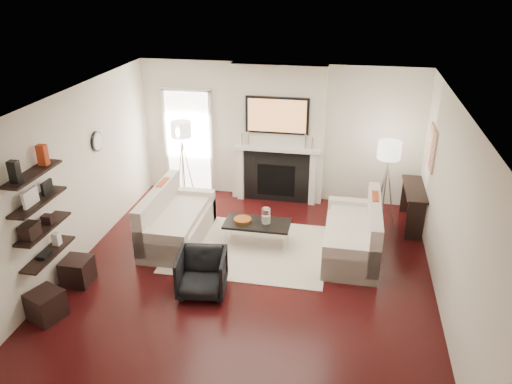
% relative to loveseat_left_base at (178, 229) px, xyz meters
% --- Properties ---
extents(room_envelope, '(6.00, 6.00, 6.00)m').
position_rel_loveseat_left_base_xyz_m(room_envelope, '(1.41, -0.87, 1.14)').
color(room_envelope, '#340B0C').
rests_on(room_envelope, ground).
extents(chimney_breast, '(1.80, 0.25, 2.70)m').
position_rel_loveseat_left_base_xyz_m(chimney_breast, '(1.41, 2.01, 1.14)').
color(chimney_breast, silver).
rests_on(chimney_breast, floor).
extents(fireplace_surround, '(1.30, 0.02, 1.04)m').
position_rel_loveseat_left_base_xyz_m(fireplace_surround, '(1.41, 1.87, 0.31)').
color(fireplace_surround, black).
rests_on(fireplace_surround, floor).
extents(firebox, '(0.75, 0.02, 0.65)m').
position_rel_loveseat_left_base_xyz_m(firebox, '(1.41, 1.87, 0.24)').
color(firebox, black).
rests_on(firebox, floor).
extents(mantel_pilaster_l, '(0.12, 0.08, 1.10)m').
position_rel_loveseat_left_base_xyz_m(mantel_pilaster_l, '(0.69, 1.84, 0.34)').
color(mantel_pilaster_l, white).
rests_on(mantel_pilaster_l, floor).
extents(mantel_pilaster_r, '(0.12, 0.08, 1.10)m').
position_rel_loveseat_left_base_xyz_m(mantel_pilaster_r, '(2.13, 1.84, 0.34)').
color(mantel_pilaster_r, white).
rests_on(mantel_pilaster_r, floor).
extents(mantel_shelf, '(1.70, 0.18, 0.07)m').
position_rel_loveseat_left_base_xyz_m(mantel_shelf, '(1.41, 1.82, 0.91)').
color(mantel_shelf, white).
rests_on(mantel_shelf, chimney_breast).
extents(tv_body, '(1.20, 0.06, 0.70)m').
position_rel_loveseat_left_base_xyz_m(tv_body, '(1.41, 1.85, 1.57)').
color(tv_body, black).
rests_on(tv_body, chimney_breast).
extents(tv_screen, '(1.10, 0.00, 0.62)m').
position_rel_loveseat_left_base_xyz_m(tv_screen, '(1.41, 1.82, 1.57)').
color(tv_screen, '#BF723F').
rests_on(tv_screen, tv_body).
extents(candlestick_l_tall, '(0.04, 0.04, 0.30)m').
position_rel_loveseat_left_base_xyz_m(candlestick_l_tall, '(0.86, 1.83, 1.09)').
color(candlestick_l_tall, silver).
rests_on(candlestick_l_tall, mantel_shelf).
extents(candlestick_l_short, '(0.04, 0.04, 0.24)m').
position_rel_loveseat_left_base_xyz_m(candlestick_l_short, '(0.73, 1.83, 1.06)').
color(candlestick_l_short, silver).
rests_on(candlestick_l_short, mantel_shelf).
extents(candlestick_r_tall, '(0.04, 0.04, 0.30)m').
position_rel_loveseat_left_base_xyz_m(candlestick_r_tall, '(1.96, 1.83, 1.09)').
color(candlestick_r_tall, silver).
rests_on(candlestick_r_tall, mantel_shelf).
extents(candlestick_r_short, '(0.04, 0.04, 0.24)m').
position_rel_loveseat_left_base_xyz_m(candlestick_r_short, '(2.09, 1.83, 1.06)').
color(candlestick_r_short, silver).
rests_on(candlestick_r_short, mantel_shelf).
extents(hallway_panel, '(0.90, 0.02, 2.10)m').
position_rel_loveseat_left_base_xyz_m(hallway_panel, '(-0.44, 2.11, 0.84)').
color(hallway_panel, white).
rests_on(hallway_panel, floor).
extents(door_trim_l, '(0.06, 0.06, 2.16)m').
position_rel_loveseat_left_base_xyz_m(door_trim_l, '(-0.92, 2.09, 0.84)').
color(door_trim_l, white).
rests_on(door_trim_l, floor).
extents(door_trim_r, '(0.06, 0.06, 2.16)m').
position_rel_loveseat_left_base_xyz_m(door_trim_r, '(0.04, 2.09, 0.84)').
color(door_trim_r, white).
rests_on(door_trim_r, floor).
extents(door_trim_top, '(1.02, 0.06, 0.06)m').
position_rel_loveseat_left_base_xyz_m(door_trim_top, '(-0.44, 2.09, 1.92)').
color(door_trim_top, white).
rests_on(door_trim_top, wall_back).
extents(rug, '(2.60, 2.00, 0.01)m').
position_rel_loveseat_left_base_xyz_m(rug, '(1.25, -0.06, -0.20)').
color(rug, beige).
rests_on(rug, floor).
extents(loveseat_left_base, '(0.85, 1.80, 0.42)m').
position_rel_loveseat_left_base_xyz_m(loveseat_left_base, '(0.00, 0.00, 0.00)').
color(loveseat_left_base, beige).
rests_on(loveseat_left_base, floor).
extents(loveseat_left_back, '(0.18, 1.80, 0.80)m').
position_rel_loveseat_left_base_xyz_m(loveseat_left_back, '(-0.33, 0.00, 0.32)').
color(loveseat_left_back, beige).
rests_on(loveseat_left_back, floor).
extents(loveseat_left_arm_n, '(0.85, 0.18, 0.60)m').
position_rel_loveseat_left_base_xyz_m(loveseat_left_arm_n, '(0.00, -0.81, 0.09)').
color(loveseat_left_arm_n, beige).
rests_on(loveseat_left_arm_n, floor).
extents(loveseat_left_arm_s, '(0.85, 0.18, 0.60)m').
position_rel_loveseat_left_base_xyz_m(loveseat_left_arm_s, '(0.00, 0.81, 0.09)').
color(loveseat_left_arm_s, beige).
rests_on(loveseat_left_arm_s, floor).
extents(loveseat_left_cushion, '(0.63, 1.44, 0.10)m').
position_rel_loveseat_left_base_xyz_m(loveseat_left_cushion, '(0.05, 0.00, 0.26)').
color(loveseat_left_cushion, beige).
rests_on(loveseat_left_cushion, loveseat_left_base).
extents(pillow_left_orange, '(0.10, 0.42, 0.42)m').
position_rel_loveseat_left_base_xyz_m(pillow_left_orange, '(-0.33, 0.30, 0.52)').
color(pillow_left_orange, '#AB3415').
rests_on(pillow_left_orange, loveseat_left_cushion).
extents(pillow_left_charcoal, '(0.10, 0.40, 0.40)m').
position_rel_loveseat_left_base_xyz_m(pillow_left_charcoal, '(-0.33, -0.30, 0.51)').
color(pillow_left_charcoal, black).
rests_on(pillow_left_charcoal, loveseat_left_cushion).
extents(loveseat_right_base, '(0.85, 1.80, 0.42)m').
position_rel_loveseat_left_base_xyz_m(loveseat_right_base, '(2.92, 0.10, 0.00)').
color(loveseat_right_base, beige).
rests_on(loveseat_right_base, floor).
extents(loveseat_right_back, '(0.18, 1.80, 0.80)m').
position_rel_loveseat_left_base_xyz_m(loveseat_right_back, '(3.26, 0.10, 0.32)').
color(loveseat_right_back, beige).
rests_on(loveseat_right_back, floor).
extents(loveseat_right_arm_n, '(0.85, 0.18, 0.60)m').
position_rel_loveseat_left_base_xyz_m(loveseat_right_arm_n, '(2.92, -0.71, 0.09)').
color(loveseat_right_arm_n, beige).
rests_on(loveseat_right_arm_n, floor).
extents(loveseat_right_arm_s, '(0.85, 0.18, 0.60)m').
position_rel_loveseat_left_base_xyz_m(loveseat_right_arm_s, '(2.92, 0.91, 0.09)').
color(loveseat_right_arm_s, beige).
rests_on(loveseat_right_arm_s, floor).
extents(loveseat_right_cushion, '(0.63, 1.44, 0.10)m').
position_rel_loveseat_left_base_xyz_m(loveseat_right_cushion, '(2.87, 0.10, 0.26)').
color(loveseat_right_cushion, beige).
rests_on(loveseat_right_cushion, loveseat_right_base).
extents(pillow_right_orange, '(0.10, 0.42, 0.42)m').
position_rel_loveseat_left_base_xyz_m(pillow_right_orange, '(3.26, 0.40, 0.52)').
color(pillow_right_orange, '#AB3415').
rests_on(pillow_right_orange, loveseat_right_cushion).
extents(pillow_right_charcoal, '(0.10, 0.40, 0.40)m').
position_rel_loveseat_left_base_xyz_m(pillow_right_charcoal, '(3.26, -0.20, 0.51)').
color(pillow_right_charcoal, black).
rests_on(pillow_right_charcoal, loveseat_right_cushion).
extents(coffee_table, '(1.10, 0.55, 0.04)m').
position_rel_loveseat_left_base_xyz_m(coffee_table, '(1.36, 0.10, 0.19)').
color(coffee_table, black).
rests_on(coffee_table, floor).
extents(coffee_leg_nw, '(0.02, 0.02, 0.38)m').
position_rel_loveseat_left_base_xyz_m(coffee_leg_nw, '(0.86, -0.12, -0.02)').
color(coffee_leg_nw, silver).
rests_on(coffee_leg_nw, floor).
extents(coffee_leg_ne, '(0.02, 0.02, 0.38)m').
position_rel_loveseat_left_base_xyz_m(coffee_leg_ne, '(1.86, -0.12, -0.02)').
color(coffee_leg_ne, silver).
rests_on(coffee_leg_ne, floor).
extents(coffee_leg_sw, '(0.02, 0.02, 0.38)m').
position_rel_loveseat_left_base_xyz_m(coffee_leg_sw, '(0.86, 0.32, -0.02)').
color(coffee_leg_sw, silver).
rests_on(coffee_leg_sw, floor).
extents(coffee_leg_se, '(0.02, 0.02, 0.38)m').
position_rel_loveseat_left_base_xyz_m(coffee_leg_se, '(1.86, 0.32, -0.02)').
color(coffee_leg_se, silver).
rests_on(coffee_leg_se, floor).
extents(hurricane_glass, '(0.15, 0.15, 0.26)m').
position_rel_loveseat_left_base_xyz_m(hurricane_glass, '(1.51, 0.10, 0.35)').
color(hurricane_glass, white).
rests_on(hurricane_glass, coffee_table).
extents(hurricane_candle, '(0.10, 0.10, 0.14)m').
position_rel_loveseat_left_base_xyz_m(hurricane_candle, '(1.51, 0.10, 0.29)').
color(hurricane_candle, white).
rests_on(hurricane_candle, coffee_table).
extents(copper_bowl, '(0.30, 0.30, 0.05)m').
position_rel_loveseat_left_base_xyz_m(copper_bowl, '(1.11, 0.10, 0.24)').
color(copper_bowl, '#B55C1E').
rests_on(copper_bowl, coffee_table).
extents(armchair, '(0.75, 0.72, 0.70)m').
position_rel_loveseat_left_base_xyz_m(armchair, '(0.83, -1.38, 0.14)').
color(armchair, black).
rests_on(armchair, floor).
extents(lamp_left_post, '(0.02, 0.02, 1.20)m').
position_rel_loveseat_left_base_xyz_m(lamp_left_post, '(-0.44, 1.69, 0.39)').
color(lamp_left_post, silver).
rests_on(lamp_left_post, floor).
extents(lamp_left_shade, '(0.40, 0.40, 0.30)m').
position_rel_loveseat_left_base_xyz_m(lamp_left_shade, '(-0.44, 1.69, 1.24)').
color(lamp_left_shade, white).
rests_on(lamp_left_shade, lamp_left_post).
extents(lamp_left_leg_a, '(0.25, 0.02, 1.23)m').
position_rel_loveseat_left_base_xyz_m(lamp_left_leg_a, '(-0.33, 1.69, 0.39)').
color(lamp_left_leg_a, silver).
rests_on(lamp_left_leg_a, floor).
extents(lamp_left_leg_b, '(0.14, 0.22, 1.23)m').
position_rel_loveseat_left_base_xyz_m(lamp_left_leg_b, '(-0.49, 1.79, 0.39)').
color(lamp_left_leg_b, silver).
rests_on(lamp_left_leg_b, floor).
extents(lamp_left_leg_c, '(0.14, 0.22, 1.23)m').
position_rel_loveseat_left_base_xyz_m(lamp_left_leg_c, '(-0.49, 1.60, 0.39)').
color(lamp_left_leg_c, silver).
rests_on(lamp_left_leg_c, floor).
extents(lamp_right_post, '(0.02, 0.02, 1.20)m').
position_rel_loveseat_left_base_xyz_m(lamp_right_post, '(3.46, 1.22, 0.39)').
color(lamp_right_post, silver).
rests_on(lamp_right_post, floor).
extents(lamp_right_shade, '(0.40, 0.40, 0.30)m').
position_rel_loveseat_left_base_xyz_m(lamp_right_shade, '(3.46, 1.22, 1.24)').
color(lamp_right_shade, white).
rests_on(lamp_right_shade, lamp_right_post).
extents(lamp_right_leg_a, '(0.25, 0.02, 1.23)m').
position_rel_loveseat_left_base_xyz_m(lamp_right_leg_a, '(3.57, 1.22, 0.39)').
color(lamp_right_leg_a, silver).
rests_on(lamp_right_leg_a, floor).
extents(lamp_right_leg_b, '(0.14, 0.22, 1.23)m').
position_rel_loveseat_left_base_xyz_m(lamp_right_leg_b, '(3.41, 1.32, 0.39)').
color(lamp_right_leg_b, silver).
rests_on(lamp_right_leg_b, floor).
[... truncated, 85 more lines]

